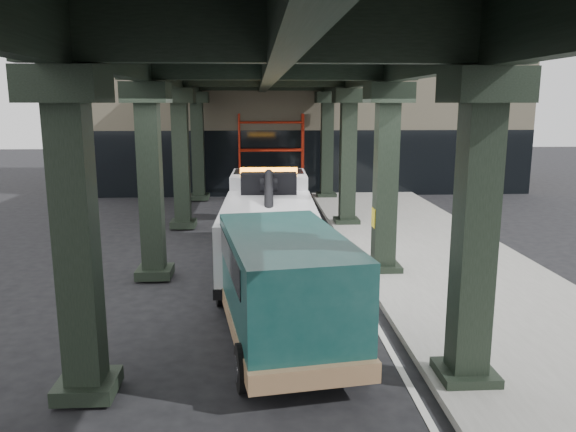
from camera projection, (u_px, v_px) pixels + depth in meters
name	position (u px, v px, depth m)	size (l,w,h in m)	color
ground	(290.00, 303.00, 12.87)	(90.00, 90.00, 0.00)	black
sidewalk	(452.00, 271.00, 15.07)	(5.00, 40.00, 0.15)	gray
lane_stripe	(349.00, 275.00, 14.93)	(0.12, 38.00, 0.01)	silver
viaduct	(269.00, 63.00, 13.73)	(7.40, 32.00, 6.40)	black
building	(303.00, 112.00, 31.77)	(22.00, 10.00, 8.00)	#C6B793
scaffolding	(271.00, 154.00, 26.79)	(3.08, 0.88, 4.00)	red
tow_truck	(269.00, 219.00, 15.64)	(2.64, 8.27, 2.69)	black
towed_van	(282.00, 283.00, 10.54)	(2.83, 5.64, 2.19)	#103C39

